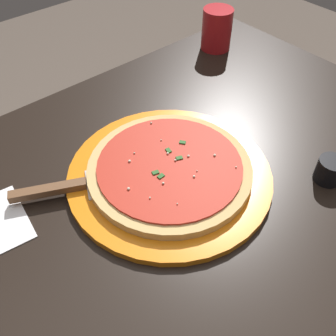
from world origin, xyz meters
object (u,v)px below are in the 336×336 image
(cup_tall_drink, at_px, (217,29))
(pizza_server, at_px, (72,187))
(cup_small_sauce, at_px, (330,170))
(serving_plate, at_px, (168,173))
(pizza, at_px, (168,167))

(cup_tall_drink, bearing_deg, pizza_server, -160.30)
(cup_tall_drink, height_order, cup_small_sauce, cup_tall_drink)
(cup_tall_drink, xyz_separation_m, cup_small_sauce, (-0.19, -0.47, -0.03))
(serving_plate, distance_m, cup_small_sauce, 0.29)
(cup_tall_drink, bearing_deg, serving_plate, -145.76)
(pizza, distance_m, cup_small_sauce, 0.29)
(pizza_server, bearing_deg, cup_tall_drink, 19.70)
(pizza, xyz_separation_m, cup_small_sauce, (0.21, -0.19, 0.00))
(pizza, xyz_separation_m, cup_tall_drink, (0.41, 0.28, 0.03))
(pizza_server, distance_m, cup_small_sauce, 0.46)
(cup_small_sauce, bearing_deg, pizza, 137.72)
(pizza_server, bearing_deg, cup_small_sauce, -36.32)
(serving_plate, height_order, cup_small_sauce, cup_small_sauce)
(pizza, height_order, cup_tall_drink, cup_tall_drink)
(serving_plate, xyz_separation_m, pizza_server, (-0.15, 0.08, 0.01))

